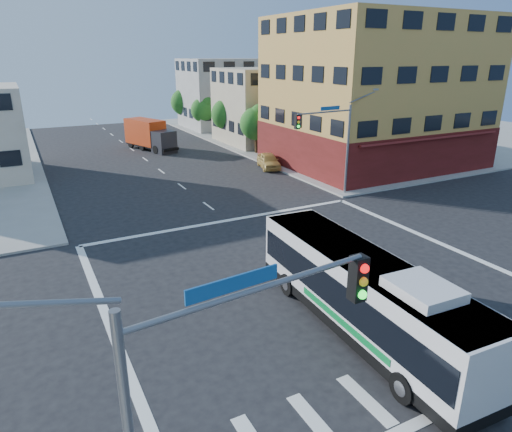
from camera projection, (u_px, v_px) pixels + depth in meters
ground at (306, 278)px, 22.70m from camera, size 120.00×120.00×0.00m
sidewalk_ne at (373, 130)px, 67.19m from camera, size 50.00×50.00×0.15m
corner_building_ne at (374, 105)px, 44.90m from camera, size 18.10×15.44×14.00m
building_east_near at (271, 106)px, 57.00m from camera, size 12.06×10.06×9.00m
building_east_far at (225, 94)px, 68.53m from camera, size 12.06×10.06×10.00m
signal_mast_ne at (332, 134)px, 33.88m from camera, size 7.91×1.13×8.07m
signal_mast_sw at (222, 381)px, 8.19m from camera, size 7.91×1.01×8.07m
street_tree_a at (257, 122)px, 50.03m from camera, size 3.60×3.60×5.53m
street_tree_b at (227, 112)px, 56.66m from camera, size 3.80×3.80×5.79m
street_tree_c at (204, 108)px, 63.44m from camera, size 3.40×3.40×5.29m
street_tree_d at (185, 101)px, 69.99m from camera, size 4.00×4.00×6.03m
transit_bus at (362, 293)px, 17.81m from camera, size 3.11×12.05×3.54m
box_truck at (150, 136)px, 52.97m from camera, size 4.53×7.89×3.42m
parked_car at (269, 161)px, 44.57m from camera, size 2.81×4.60×1.46m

